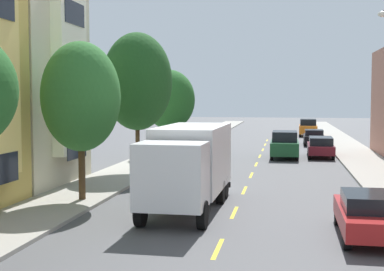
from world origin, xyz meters
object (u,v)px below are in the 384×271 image
at_px(parked_wagon_sky, 195,148).
at_px(moving_forest_sedan, 285,144).
at_px(street_tree_second, 81,97).
at_px(street_tree_farthest, 169,100).
at_px(parked_suv_orange, 308,127).
at_px(parked_sedan_black, 314,137).
at_px(street_tree_third, 137,82).
at_px(delivery_box_truck, 189,162).
at_px(parked_wagon_burgundy, 321,146).
at_px(parked_sedan_red, 369,214).

distance_m(parked_wagon_sky, moving_forest_sedan, 6.45).
xyz_separation_m(street_tree_second, street_tree_farthest, (0.00, 17.06, -0.20)).
relative_size(parked_suv_orange, parked_sedan_black, 1.07).
height_order(parked_wagon_sky, moving_forest_sedan, moving_forest_sedan).
xyz_separation_m(street_tree_third, parked_sedan_black, (10.79, 20.73, -4.49)).
bearing_deg(delivery_box_truck, parked_wagon_burgundy, 72.54).
bearing_deg(moving_forest_sedan, street_tree_farthest, -172.05).
bearing_deg(parked_sedan_red, parked_wagon_sky, 113.57).
distance_m(street_tree_farthest, moving_forest_sedan, 8.87).
xyz_separation_m(parked_sedan_black, parked_wagon_burgundy, (-0.01, -10.18, 0.05)).
relative_size(street_tree_second, parked_sedan_black, 1.44).
bearing_deg(parked_sedan_red, street_tree_second, 160.47).
height_order(delivery_box_truck, parked_sedan_red, delivery_box_truck).
height_order(street_tree_second, delivery_box_truck, street_tree_second).
xyz_separation_m(parked_sedan_red, parked_sedan_black, (-0.07, 33.11, 0.00)).
relative_size(delivery_box_truck, moving_forest_sedan, 1.60).
bearing_deg(street_tree_farthest, parked_sedan_black, 48.51).
distance_m(street_tree_farthest, parked_sedan_black, 16.64).
xyz_separation_m(street_tree_third, moving_forest_sedan, (8.20, 9.68, -4.25)).
xyz_separation_m(parked_suv_orange, parked_wagon_burgundy, (0.06, -22.01, -0.18)).
distance_m(street_tree_farthest, parked_wagon_burgundy, 11.47).
bearing_deg(parked_sedan_red, delivery_box_truck, 152.13).
bearing_deg(street_tree_farthest, parked_wagon_burgundy, 10.64).
bearing_deg(moving_forest_sedan, parked_wagon_sky, -164.59).
bearing_deg(parked_suv_orange, street_tree_third, -108.22).
relative_size(street_tree_farthest, parked_sedan_red, 1.37).
xyz_separation_m(parked_wagon_sky, parked_sedan_black, (8.80, 12.77, -0.05)).
xyz_separation_m(street_tree_third, delivery_box_truck, (4.60, -9.08, -3.39)).
bearing_deg(parked_sedan_black, parked_sedan_red, -89.88).
bearing_deg(parked_wagon_burgundy, delivery_box_truck, -107.46).
bearing_deg(parked_wagon_sky, delivery_box_truck, -81.27).
height_order(delivery_box_truck, parked_wagon_sky, delivery_box_truck).
bearing_deg(parked_sedan_red, parked_sedan_black, 90.12).
relative_size(delivery_box_truck, parked_wagon_sky, 1.62).
xyz_separation_m(street_tree_third, parked_wagon_burgundy, (10.78, 10.55, -4.44)).
distance_m(parked_wagon_burgundy, moving_forest_sedan, 2.73).
bearing_deg(parked_wagon_sky, parked_wagon_burgundy, 16.43).
xyz_separation_m(street_tree_farthest, moving_forest_sedan, (8.20, 1.14, -3.19)).
xyz_separation_m(delivery_box_truck, parked_sedan_black, (6.19, 29.81, -1.10)).
height_order(street_tree_farthest, parked_wagon_burgundy, street_tree_farthest).
distance_m(street_tree_farthest, parked_wagon_sky, 3.96).
bearing_deg(street_tree_second, delivery_box_truck, -6.74).
bearing_deg(parked_wagon_burgundy, parked_wagon_sky, -163.57).
distance_m(street_tree_second, parked_wagon_sky, 16.99).
height_order(street_tree_second, parked_sedan_black, street_tree_second).
relative_size(parked_suv_orange, parked_wagon_sky, 1.02).
xyz_separation_m(parked_sedan_red, moving_forest_sedan, (-2.66, 22.06, 0.24)).
height_order(delivery_box_truck, parked_wagon_burgundy, delivery_box_truck).
bearing_deg(moving_forest_sedan, parked_suv_orange, 83.72).
relative_size(parked_wagon_sky, parked_wagon_burgundy, 1.00).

